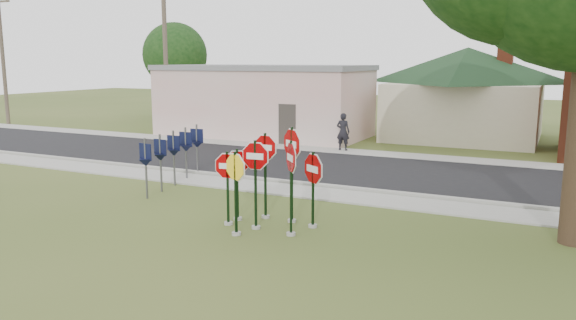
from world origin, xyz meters
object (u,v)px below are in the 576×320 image
at_px(stop_sign_center, 255,173).
at_px(stop_sign_left, 228,180).
at_px(utility_pole_near, 165,52).
at_px(pedestrian, 343,132).
at_px(stop_sign_yellow, 236,184).

distance_m(stop_sign_center, stop_sign_left, 0.91).
height_order(stop_sign_left, utility_pole_near, utility_pole_near).
bearing_deg(utility_pole_near, stop_sign_center, -45.45).
distance_m(stop_sign_center, pedestrian, 13.56).
height_order(stop_sign_yellow, utility_pole_near, utility_pole_near).
height_order(stop_sign_center, stop_sign_yellow, stop_sign_center).
distance_m(stop_sign_center, stop_sign_yellow, 0.76).
xyz_separation_m(stop_sign_yellow, utility_pole_near, (-13.66, 14.78, 3.60)).
distance_m(utility_pole_near, pedestrian, 12.05).
bearing_deg(stop_sign_left, pedestrian, 96.95).
bearing_deg(utility_pole_near, pedestrian, -3.77).
bearing_deg(stop_sign_center, pedestrian, 100.61).
bearing_deg(stop_sign_yellow, stop_sign_left, 134.05).
bearing_deg(utility_pole_near, stop_sign_yellow, -47.25).
distance_m(stop_sign_left, utility_pole_near, 19.50).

